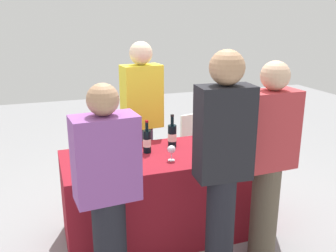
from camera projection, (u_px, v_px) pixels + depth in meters
ground_plane at (168, 231)px, 3.52m from camera, size 12.00×12.00×0.00m
tasting_table at (168, 193)px, 3.41m from camera, size 1.83×0.78×0.78m
wine_bottle_0 at (147, 141)px, 3.29m from camera, size 0.07×0.07×0.29m
wine_bottle_1 at (172, 135)px, 3.43m from camera, size 0.08×0.08×0.31m
wine_bottle_2 at (229, 132)px, 3.53m from camera, size 0.08×0.08×0.31m
wine_bottle_3 at (236, 128)px, 3.63m from camera, size 0.07×0.07×0.33m
wine_glass_0 at (118, 155)px, 3.00m from camera, size 0.07×0.07×0.13m
wine_glass_1 at (135, 153)px, 3.06m from camera, size 0.06×0.06×0.13m
wine_glass_2 at (171, 150)px, 3.11m from camera, size 0.07×0.07×0.13m
wine_glass_3 at (213, 147)px, 3.19m from camera, size 0.07×0.07×0.13m
wine_glass_4 at (238, 141)px, 3.28m from camera, size 0.07×0.07×0.15m
ice_bucket at (104, 142)px, 3.25m from camera, size 0.21×0.21×0.21m
server_pouring at (142, 118)px, 3.82m from camera, size 0.41×0.26×1.70m
guest_0 at (107, 190)px, 2.50m from camera, size 0.44×0.27×1.55m
guest_1 at (223, 164)px, 2.58m from camera, size 0.39×0.23×1.74m
guest_2 at (269, 158)px, 2.91m from camera, size 0.41×0.24×1.63m
menu_board at (200, 144)px, 4.63m from camera, size 0.56×0.17×0.81m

